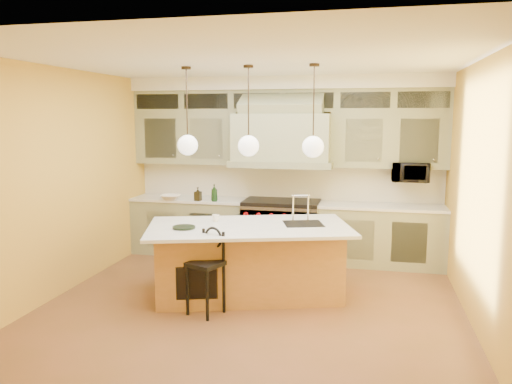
% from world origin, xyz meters
% --- Properties ---
extents(floor, '(5.00, 5.00, 0.00)m').
position_xyz_m(floor, '(0.00, 0.00, 0.00)').
color(floor, brown).
rests_on(floor, ground).
extents(ceiling, '(5.00, 5.00, 0.00)m').
position_xyz_m(ceiling, '(0.00, 0.00, 2.90)').
color(ceiling, white).
rests_on(ceiling, wall_back).
extents(wall_back, '(5.00, 0.00, 5.00)m').
position_xyz_m(wall_back, '(0.00, 2.50, 1.45)').
color(wall_back, gold).
rests_on(wall_back, ground).
extents(wall_front, '(5.00, 0.00, 5.00)m').
position_xyz_m(wall_front, '(0.00, -2.50, 1.45)').
color(wall_front, gold).
rests_on(wall_front, ground).
extents(wall_left, '(0.00, 5.00, 5.00)m').
position_xyz_m(wall_left, '(-2.50, 0.00, 1.45)').
color(wall_left, gold).
rests_on(wall_left, ground).
extents(wall_right, '(0.00, 5.00, 5.00)m').
position_xyz_m(wall_right, '(2.50, 0.00, 1.45)').
color(wall_right, gold).
rests_on(wall_right, ground).
extents(back_cabinetry, '(5.00, 0.77, 2.90)m').
position_xyz_m(back_cabinetry, '(0.00, 2.23, 1.43)').
color(back_cabinetry, gray).
rests_on(back_cabinetry, floor).
extents(range, '(1.20, 0.74, 0.96)m').
position_xyz_m(range, '(0.00, 2.14, 0.49)').
color(range, silver).
rests_on(range, floor).
extents(kitchen_island, '(2.80, 2.02, 1.35)m').
position_xyz_m(kitchen_island, '(-0.12, 0.44, 0.47)').
color(kitchen_island, '#A07239').
rests_on(kitchen_island, floor).
extents(counter_stool, '(0.46, 0.46, 1.01)m').
position_xyz_m(counter_stool, '(-0.45, -0.28, 0.57)').
color(counter_stool, black).
rests_on(counter_stool, floor).
extents(microwave, '(0.54, 0.37, 0.30)m').
position_xyz_m(microwave, '(1.95, 2.25, 1.45)').
color(microwave, black).
rests_on(microwave, back_cabinetry).
extents(oil_bottle_a, '(0.11, 0.11, 0.27)m').
position_xyz_m(oil_bottle_a, '(-1.05, 1.92, 1.08)').
color(oil_bottle_a, black).
rests_on(oil_bottle_a, back_cabinetry).
extents(oil_bottle_b, '(0.11, 0.11, 0.22)m').
position_xyz_m(oil_bottle_b, '(-1.33, 1.92, 1.05)').
color(oil_bottle_b, black).
rests_on(oil_bottle_b, back_cabinetry).
extents(fruit_bowl, '(0.36, 0.36, 0.08)m').
position_xyz_m(fruit_bowl, '(-1.80, 1.92, 0.98)').
color(fruit_bowl, white).
rests_on(fruit_bowl, back_cabinetry).
extents(cup, '(0.11, 0.11, 0.09)m').
position_xyz_m(cup, '(-0.60, 0.55, 0.96)').
color(cup, white).
rests_on(cup, kitchen_island).
extents(pendant_left, '(0.26, 0.26, 1.11)m').
position_xyz_m(pendant_left, '(-0.93, 0.44, 1.95)').
color(pendant_left, '#2D2319').
rests_on(pendant_left, ceiling).
extents(pendant_center, '(0.26, 0.26, 1.11)m').
position_xyz_m(pendant_center, '(-0.13, 0.44, 1.95)').
color(pendant_center, '#2D2319').
rests_on(pendant_center, ceiling).
extents(pendant_right, '(0.26, 0.26, 1.11)m').
position_xyz_m(pendant_right, '(0.67, 0.44, 1.95)').
color(pendant_right, '#2D2319').
rests_on(pendant_right, ceiling).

